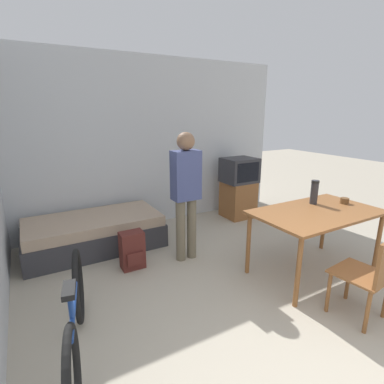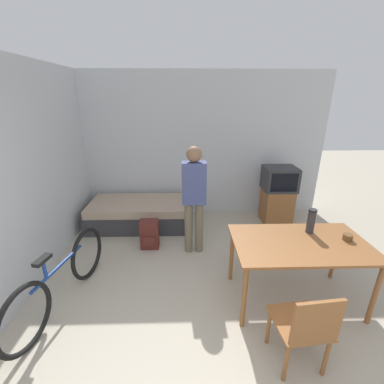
# 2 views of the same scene
# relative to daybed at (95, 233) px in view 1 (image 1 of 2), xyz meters

# --- Properties ---
(wall_back) EXTENTS (5.05, 0.06, 2.70)m
(wall_back) POSITION_rel_daybed_xyz_m (0.98, 0.57, 1.13)
(wall_back) COLOR silver
(wall_back) RESTS_ON ground_plane
(daybed) EXTENTS (1.82, 0.92, 0.46)m
(daybed) POSITION_rel_daybed_xyz_m (0.00, 0.00, 0.00)
(daybed) COLOR #333338
(daybed) RESTS_ON ground_plane
(tv) EXTENTS (0.57, 0.49, 1.07)m
(tv) POSITION_rel_daybed_xyz_m (2.55, 0.05, 0.33)
(tv) COLOR brown
(tv) RESTS_ON ground_plane
(dining_table) EXTENTS (1.46, 0.85, 0.77)m
(dining_table) POSITION_rel_daybed_xyz_m (2.09, -1.94, 0.47)
(dining_table) COLOR brown
(dining_table) RESTS_ON ground_plane
(wooden_chair) EXTENTS (0.48, 0.48, 0.84)m
(wooden_chair) POSITION_rel_daybed_xyz_m (1.83, -2.76, 0.25)
(wooden_chair) COLOR brown
(wooden_chair) RESTS_ON ground_plane
(bicycle) EXTENTS (0.38, 1.70, 0.76)m
(bicycle) POSITION_rel_daybed_xyz_m (-0.55, -1.96, 0.12)
(bicycle) COLOR black
(bicycle) RESTS_ON ground_plane
(person_standing) EXTENTS (0.34, 0.22, 1.63)m
(person_standing) POSITION_rel_daybed_xyz_m (0.97, -0.90, 0.72)
(person_standing) COLOR #6B604C
(person_standing) RESTS_ON ground_plane
(thermos_flask) EXTENTS (0.09, 0.09, 0.29)m
(thermos_flask) POSITION_rel_daybed_xyz_m (2.28, -1.73, 0.70)
(thermos_flask) COLOR #2D2D33
(thermos_flask) RESTS_ON dining_table
(mate_bowl) EXTENTS (0.10, 0.10, 0.07)m
(mate_bowl) POSITION_rel_daybed_xyz_m (2.62, -1.91, 0.58)
(mate_bowl) COLOR brown
(mate_bowl) RESTS_ON dining_table
(backpack) EXTENTS (0.28, 0.21, 0.47)m
(backpack) POSITION_rel_daybed_xyz_m (0.28, -0.79, 0.01)
(backpack) COLOR #56231E
(backpack) RESTS_ON ground_plane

